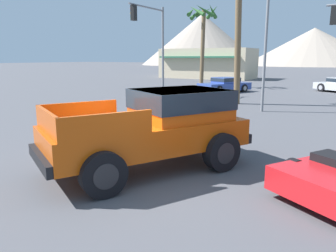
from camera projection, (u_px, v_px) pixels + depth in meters
ground_plane at (136, 174)px, 7.77m from camera, size 320.00×320.00×0.00m
orange_pickup_truck at (159, 124)px, 8.09m from camera, size 4.11×5.44×1.93m
parked_car_blue at (225, 85)px, 26.22m from camera, size 3.46×4.62×1.17m
traffic_light_main at (151, 34)px, 21.68m from camera, size 0.38×3.85×6.13m
street_lamp_post at (267, 15)px, 15.88m from camera, size 0.90×0.24×7.93m
palm_tree_short at (202, 25)px, 29.56m from camera, size 2.92×2.84×7.35m
storefront_building at (208, 63)px, 44.13m from camera, size 12.22×6.19×3.90m
distant_mountain_range at (330, 39)px, 107.43m from camera, size 137.34×56.09×19.72m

